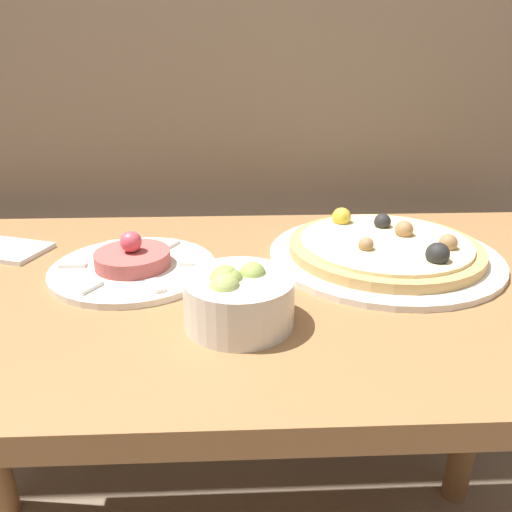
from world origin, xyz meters
TOP-DOWN VIEW (x-y plane):
  - dining_table at (0.00, 0.31)m, footprint 1.23×0.62m
  - pizza_plate at (0.26, 0.39)m, footprint 0.37×0.37m
  - tartare_plate at (-0.14, 0.35)m, footprint 0.25×0.25m
  - small_bowl at (0.02, 0.19)m, footprint 0.14×0.14m
  - napkin at (-0.38, 0.45)m, footprint 0.17×0.13m

SIDE VIEW (x-z plane):
  - dining_table at x=0.00m, z-range 0.25..0.98m
  - napkin at x=-0.38m, z-range 0.73..0.74m
  - tartare_plate at x=-0.14m, z-range 0.71..0.77m
  - pizza_plate at x=0.26m, z-range 0.71..0.77m
  - small_bowl at x=0.02m, z-range 0.72..0.80m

